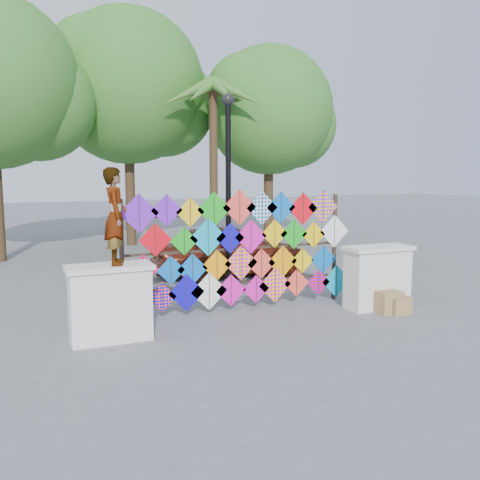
# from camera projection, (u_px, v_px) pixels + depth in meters

# --- Properties ---
(ground) EXTENTS (80.00, 80.00, 0.00)m
(ground) POSITION_uv_depth(u_px,v_px,m) (253.00, 319.00, 10.14)
(ground) COLOR slate
(ground) RESTS_ON ground
(parapet_left) EXTENTS (1.40, 0.65, 1.28)m
(parapet_left) POSITION_uv_depth(u_px,v_px,m) (110.00, 302.00, 8.81)
(parapet_left) COLOR silver
(parapet_left) RESTS_ON ground
(parapet_right) EXTENTS (1.40, 0.65, 1.28)m
(parapet_right) POSITION_uv_depth(u_px,v_px,m) (377.00, 277.00, 10.93)
(parapet_right) COLOR silver
(parapet_right) RESTS_ON ground
(kite_rack) EXTENTS (4.96, 0.24, 2.45)m
(kite_rack) POSITION_uv_depth(u_px,v_px,m) (243.00, 250.00, 10.68)
(kite_rack) COLOR #31241B
(kite_rack) RESTS_ON ground
(tree_mid) EXTENTS (6.30, 5.60, 8.61)m
(tree_mid) POSITION_uv_depth(u_px,v_px,m) (130.00, 88.00, 19.46)
(tree_mid) COLOR #452F1D
(tree_mid) RESTS_ON ground
(tree_east) EXTENTS (5.40, 4.80, 7.42)m
(tree_east) POSITION_uv_depth(u_px,v_px,m) (271.00, 112.00, 20.15)
(tree_east) COLOR #452F1D
(tree_east) RESTS_ON ground
(palm_tree) EXTENTS (3.62, 3.62, 5.83)m
(palm_tree) POSITION_uv_depth(u_px,v_px,m) (213.00, 104.00, 17.63)
(palm_tree) COLOR #452F1D
(palm_tree) RESTS_ON ground
(vendor_woman) EXTENTS (0.48, 0.64, 1.59)m
(vendor_woman) POSITION_uv_depth(u_px,v_px,m) (116.00, 216.00, 8.68)
(vendor_woman) COLOR #99999E
(vendor_woman) RESTS_ON parapet_left
(sedan) EXTENTS (4.18, 1.94, 1.39)m
(sedan) POSITION_uv_depth(u_px,v_px,m) (229.00, 250.00, 14.29)
(sedan) COLOR #5F1F10
(sedan) RESTS_ON ground
(lamppost) EXTENTS (0.28, 0.28, 4.46)m
(lamppost) POSITION_uv_depth(u_px,v_px,m) (228.00, 176.00, 11.72)
(lamppost) COLOR black
(lamppost) RESTS_ON ground
(cardboard_box_near) EXTENTS (0.49, 0.44, 0.44)m
(cardboard_box_near) POSITION_uv_depth(u_px,v_px,m) (388.00, 302.00, 10.59)
(cardboard_box_near) COLOR #987349
(cardboard_box_near) RESTS_ON ground
(cardboard_box_far) EXTENTS (0.41, 0.38, 0.35)m
(cardboard_box_far) POSITION_uv_depth(u_px,v_px,m) (398.00, 305.00, 10.54)
(cardboard_box_far) COLOR #987349
(cardboard_box_far) RESTS_ON ground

